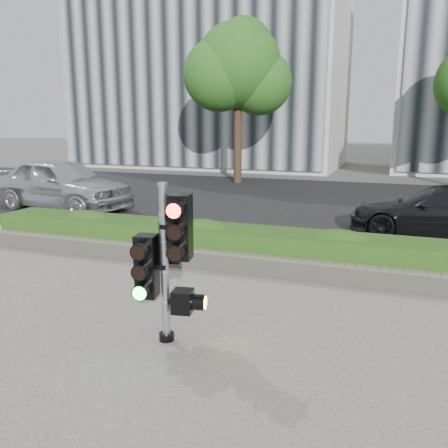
# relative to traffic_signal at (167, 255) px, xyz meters

# --- Properties ---
(ground) EXTENTS (120.00, 120.00, 0.00)m
(ground) POSITION_rel_traffic_signal_xyz_m (0.19, 1.03, -1.15)
(ground) COLOR #51514C
(ground) RESTS_ON ground
(sidewalk) EXTENTS (16.00, 11.00, 0.03)m
(sidewalk) POSITION_rel_traffic_signal_xyz_m (0.19, -1.47, -1.14)
(sidewalk) COLOR #9E9389
(sidewalk) RESTS_ON ground
(road) EXTENTS (60.00, 13.00, 0.02)m
(road) POSITION_rel_traffic_signal_xyz_m (0.19, 11.03, -1.14)
(road) COLOR black
(road) RESTS_ON ground
(curb) EXTENTS (60.00, 0.25, 0.12)m
(curb) POSITION_rel_traffic_signal_xyz_m (0.19, 4.18, -1.09)
(curb) COLOR gray
(curb) RESTS_ON ground
(stone_wall) EXTENTS (12.00, 0.32, 0.34)m
(stone_wall) POSITION_rel_traffic_signal_xyz_m (0.19, 2.93, -0.95)
(stone_wall) COLOR gray
(stone_wall) RESTS_ON sidewalk
(hedge) EXTENTS (12.00, 1.00, 0.68)m
(hedge) POSITION_rel_traffic_signal_xyz_m (0.19, 3.58, -0.78)
(hedge) COLOR #407D26
(hedge) RESTS_ON sidewalk
(building_left) EXTENTS (16.00, 9.00, 15.00)m
(building_left) POSITION_rel_traffic_signal_xyz_m (-8.81, 24.03, 6.35)
(building_left) COLOR #B7B7B2
(building_left) RESTS_ON ground
(tree_left) EXTENTS (4.61, 4.03, 7.34)m
(tree_left) POSITION_rel_traffic_signal_xyz_m (-4.33, 15.59, 3.89)
(tree_left) COLOR black
(tree_left) RESTS_ON ground
(traffic_signal) EXTENTS (0.73, 0.58, 2.03)m
(traffic_signal) POSITION_rel_traffic_signal_xyz_m (0.00, 0.00, 0.00)
(traffic_signal) COLOR black
(traffic_signal) RESTS_ON sidewalk
(car_silver) EXTENTS (5.03, 2.61, 1.63)m
(car_silver) POSITION_rel_traffic_signal_xyz_m (-7.41, 7.20, -0.32)
(car_silver) COLOR silver
(car_silver) RESTS_ON road
(car_dark) EXTENTS (4.32, 1.80, 1.25)m
(car_dark) POSITION_rel_traffic_signal_xyz_m (3.68, 7.36, -0.51)
(car_dark) COLOR black
(car_dark) RESTS_ON road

